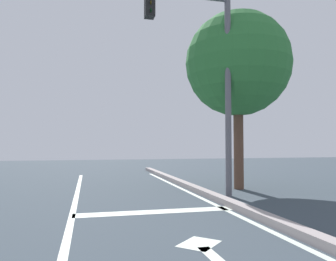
% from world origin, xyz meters
% --- Properties ---
extents(lane_line_center, '(0.12, 20.00, 0.01)m').
position_xyz_m(lane_line_center, '(0.30, 6.00, 0.00)').
color(lane_line_center, silver).
rests_on(lane_line_center, ground).
extents(lane_line_curbside, '(0.12, 20.00, 0.01)m').
position_xyz_m(lane_line_curbside, '(3.33, 6.00, 0.00)').
color(lane_line_curbside, silver).
rests_on(lane_line_curbside, ground).
extents(stop_bar, '(3.18, 0.40, 0.01)m').
position_xyz_m(stop_bar, '(1.89, 7.78, 0.00)').
color(stop_bar, silver).
rests_on(stop_bar, ground).
extents(lane_arrow_head, '(0.71, 0.71, 0.01)m').
position_xyz_m(lane_arrow_head, '(2.05, 5.60, 0.00)').
color(lane_arrow_head, silver).
rests_on(lane_arrow_head, ground).
extents(curb_strip, '(0.24, 24.00, 0.14)m').
position_xyz_m(curb_strip, '(3.58, 6.00, 0.07)').
color(curb_strip, '#A29695').
rests_on(curb_strip, ground).
extents(traffic_signal_mast, '(4.29, 0.34, 5.53)m').
position_xyz_m(traffic_signal_mast, '(3.25, 9.28, 3.73)').
color(traffic_signal_mast, slate).
rests_on(traffic_signal_mast, ground).
extents(roadside_tree, '(3.19, 3.19, 5.39)m').
position_xyz_m(roadside_tree, '(4.99, 10.43, 3.78)').
color(roadside_tree, brown).
rests_on(roadside_tree, ground).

